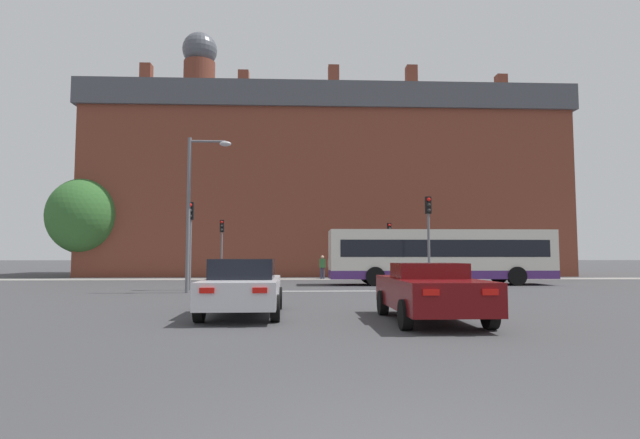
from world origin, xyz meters
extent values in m
cube|color=silver|center=(0.00, 18.65, 0.00)|extent=(8.40, 0.30, 0.01)
cube|color=gray|center=(0.00, 30.35, 0.01)|extent=(69.33, 2.50, 0.01)
cube|color=brown|center=(1.55, 39.88, 6.45)|extent=(37.80, 12.66, 12.91)
cube|color=#4C4F56|center=(1.55, 39.88, 13.91)|extent=(38.56, 13.16, 2.01)
cube|color=brown|center=(-13.57, 37.65, 16.25)|extent=(0.90, 0.90, 2.65)
cube|color=brown|center=(-5.62, 38.86, 16.25)|extent=(0.90, 0.90, 2.65)
cube|color=brown|center=(2.10, 37.39, 16.25)|extent=(0.90, 0.90, 2.65)
cube|color=brown|center=(8.67, 37.14, 16.25)|extent=(0.90, 0.90, 2.65)
cube|color=brown|center=(17.09, 38.87, 16.25)|extent=(0.90, 0.90, 2.65)
cylinder|color=brown|center=(-9.63, 39.88, 16.81)|extent=(2.73, 2.73, 3.79)
sphere|color=#4C4F56|center=(-9.63, 39.88, 19.85)|extent=(3.03, 3.03, 3.03)
cube|color=silver|center=(-2.23, 9.71, 0.64)|extent=(1.91, 4.64, 0.64)
cube|color=black|center=(-2.23, 9.66, 1.21)|extent=(1.61, 2.10, 0.51)
cylinder|color=black|center=(-3.14, 11.12, 0.32)|extent=(0.23, 0.64, 0.64)
cylinder|color=black|center=(-1.37, 11.15, 0.32)|extent=(0.23, 0.64, 0.64)
cylinder|color=black|center=(-3.09, 8.27, 0.32)|extent=(0.23, 0.64, 0.64)
cylinder|color=black|center=(-1.33, 8.30, 0.32)|extent=(0.23, 0.64, 0.64)
cube|color=red|center=(-2.76, 7.38, 0.80)|extent=(0.32, 0.06, 0.12)
cube|color=red|center=(-1.62, 7.40, 0.80)|extent=(0.32, 0.06, 0.12)
cube|color=#600C0F|center=(2.34, 8.23, 0.67)|extent=(1.90, 4.38, 0.70)
cube|color=#600C0F|center=(2.34, 8.34, 1.19)|extent=(1.62, 1.32, 0.36)
cylinder|color=black|center=(1.43, 9.58, 0.32)|extent=(0.22, 0.64, 0.64)
cylinder|color=black|center=(3.23, 9.59, 0.32)|extent=(0.22, 0.64, 0.64)
cylinder|color=black|center=(1.45, 6.87, 0.32)|extent=(0.22, 0.64, 0.64)
cylinder|color=black|center=(3.25, 6.88, 0.32)|extent=(0.22, 0.64, 0.64)
cube|color=red|center=(1.77, 6.02, 0.84)|extent=(0.32, 0.05, 0.12)
cube|color=red|center=(2.94, 6.03, 0.84)|extent=(0.32, 0.05, 0.12)
cube|color=silver|center=(6.91, 23.39, 1.65)|extent=(12.04, 2.46, 2.60)
cube|color=#4C2870|center=(6.91, 23.39, 0.57)|extent=(12.06, 2.48, 0.44)
cube|color=black|center=(6.91, 23.39, 1.95)|extent=(11.08, 2.49, 0.90)
cylinder|color=black|center=(10.64, 24.57, 0.50)|extent=(1.00, 0.28, 1.00)
cylinder|color=black|center=(10.64, 22.22, 0.50)|extent=(1.00, 0.28, 1.00)
cylinder|color=black|center=(3.18, 24.57, 0.50)|extent=(1.00, 0.28, 1.00)
cylinder|color=black|center=(3.18, 22.22, 0.50)|extent=(1.00, 0.28, 1.00)
cylinder|color=slate|center=(-5.83, 29.34, 1.56)|extent=(0.12, 0.12, 3.13)
cube|color=black|center=(-5.83, 29.34, 3.53)|extent=(0.26, 0.20, 0.80)
sphere|color=red|center=(-5.83, 29.21, 3.78)|extent=(0.17, 0.17, 0.17)
sphere|color=black|center=(-5.83, 29.21, 3.53)|extent=(0.17, 0.17, 0.17)
sphere|color=black|center=(-5.83, 29.21, 3.27)|extent=(0.17, 0.17, 0.17)
cylinder|color=slate|center=(-5.75, 19.50, 1.61)|extent=(0.12, 0.12, 3.22)
cube|color=black|center=(-5.75, 19.50, 3.62)|extent=(0.26, 0.20, 0.80)
sphere|color=red|center=(-5.75, 19.37, 3.88)|extent=(0.17, 0.17, 0.17)
sphere|color=black|center=(-5.75, 19.37, 3.62)|extent=(0.17, 0.17, 0.17)
sphere|color=black|center=(-5.75, 19.37, 3.37)|extent=(0.17, 0.17, 0.17)
cylinder|color=slate|center=(5.24, 29.40, 1.48)|extent=(0.12, 0.12, 2.96)
cube|color=black|center=(5.24, 29.40, 3.36)|extent=(0.26, 0.20, 0.80)
sphere|color=red|center=(5.24, 29.27, 3.61)|extent=(0.17, 0.17, 0.17)
sphere|color=black|center=(5.24, 29.27, 3.36)|extent=(0.17, 0.17, 0.17)
sphere|color=black|center=(5.24, 29.27, 3.10)|extent=(0.17, 0.17, 0.17)
cylinder|color=slate|center=(5.25, 19.36, 1.76)|extent=(0.12, 0.12, 3.52)
cube|color=black|center=(5.25, 19.36, 3.92)|extent=(0.26, 0.20, 0.80)
sphere|color=red|center=(5.25, 19.23, 4.18)|extent=(0.17, 0.17, 0.17)
sphere|color=black|center=(5.25, 19.23, 3.92)|extent=(0.17, 0.17, 0.17)
sphere|color=black|center=(5.25, 19.23, 3.67)|extent=(0.17, 0.17, 0.17)
cylinder|color=slate|center=(-5.50, 17.84, 3.32)|extent=(0.16, 0.16, 6.65)
cylinder|color=slate|center=(-4.73, 17.84, 6.50)|extent=(1.53, 0.10, 0.10)
ellipsoid|color=#B2B2B7|center=(-3.97, 17.84, 6.40)|extent=(0.50, 0.36, 0.22)
cylinder|color=#333851|center=(0.75, 30.58, 0.38)|extent=(0.13, 0.13, 0.77)
cylinder|color=#333851|center=(0.92, 30.57, 0.38)|extent=(0.13, 0.13, 0.77)
cube|color=#336B38|center=(0.84, 30.57, 1.07)|extent=(0.42, 0.26, 0.61)
sphere|color=tan|center=(0.84, 30.57, 1.49)|extent=(0.23, 0.23, 0.23)
cylinder|color=#333851|center=(1.38, 30.86, 0.39)|extent=(0.13, 0.13, 0.78)
cylinder|color=#333851|center=(1.36, 31.03, 0.39)|extent=(0.13, 0.13, 0.78)
cube|color=tan|center=(1.37, 30.95, 1.09)|extent=(0.26, 0.42, 0.62)
sphere|color=tan|center=(1.37, 30.95, 1.52)|extent=(0.24, 0.24, 0.24)
cylinder|color=#4C3823|center=(-16.84, 34.37, 1.13)|extent=(0.36, 0.36, 2.26)
ellipsoid|color=#33662D|center=(-16.84, 34.37, 4.56)|extent=(5.40, 5.40, 5.67)
camera|label=1|loc=(-0.78, -3.56, 1.53)|focal=28.00mm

